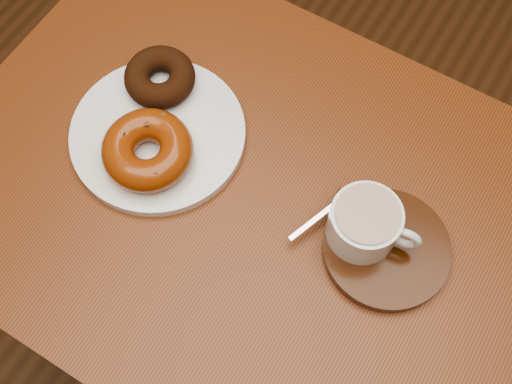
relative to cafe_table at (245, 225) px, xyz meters
The scene contains 7 objects.
cafe_table is the anchor object (origin of this frame).
donut_plate 0.20m from the cafe_table, behind, with size 0.24×0.24×0.01m, color white.
donut_cinnamon 0.25m from the cafe_table, 157.91° to the left, with size 0.10×0.10×0.04m, color black.
donut_caramel 0.21m from the cafe_table, 166.98° to the right, with size 0.15×0.15×0.05m.
saucer 0.24m from the cafe_table, ahead, with size 0.16×0.16×0.02m, color #341607.
coffee_cup 0.24m from the cafe_table, ahead, with size 0.12×0.09×0.06m.
teaspoon 0.19m from the cafe_table, 19.96° to the left, with size 0.05×0.10×0.01m.
Camera 1 is at (0.20, -0.04, 1.57)m, focal length 45.00 mm.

